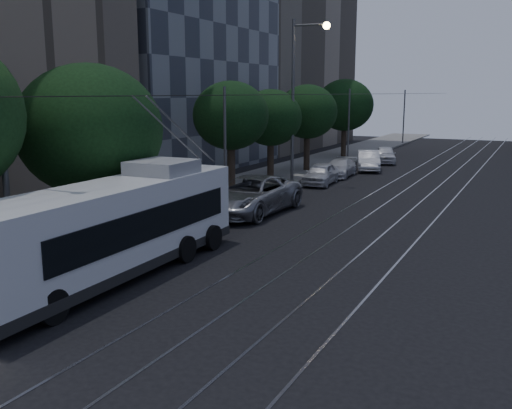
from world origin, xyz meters
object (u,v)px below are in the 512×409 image
at_px(car_white_d, 385,155).
at_px(streetlamp_near, 8,97).
at_px(trolleybus, 114,228).
at_px(car_white_a, 321,174).
at_px(pickup_silver, 251,195).
at_px(car_white_c, 369,161).
at_px(car_white_b, 340,168).
at_px(streetlamp_far, 299,86).

height_order(car_white_d, streetlamp_near, streetlamp_near).
distance_m(trolleybus, car_white_a, 20.20).
bearing_deg(trolleybus, car_white_d, 88.33).
height_order(pickup_silver, car_white_a, pickup_silver).
bearing_deg(car_white_c, streetlamp_near, -113.06).
bearing_deg(streetlamp_near, car_white_b, 85.95).
bearing_deg(pickup_silver, streetlamp_near, -97.74).
bearing_deg(car_white_b, trolleybus, -92.14).
xyz_separation_m(trolleybus, streetlamp_near, (-2.50, -1.46, 4.00)).
bearing_deg(streetlamp_far, pickup_silver, -80.77).
height_order(car_white_a, car_white_c, car_white_c).
height_order(pickup_silver, streetlamp_far, streetlamp_far).
relative_size(trolleybus, car_white_a, 2.85).
relative_size(trolleybus, streetlamp_near, 1.25).
height_order(pickup_silver, car_white_b, pickup_silver).
distance_m(car_white_a, car_white_b, 3.87).
xyz_separation_m(car_white_b, car_white_d, (0.89, 9.02, 0.08)).
bearing_deg(streetlamp_far, car_white_a, 6.75).
distance_m(trolleybus, car_white_c, 28.09).
bearing_deg(car_white_a, trolleybus, -93.10).
bearing_deg(pickup_silver, car_white_c, 89.02).
height_order(trolleybus, car_white_b, trolleybus).
bearing_deg(trolleybus, car_white_c, 88.27).
xyz_separation_m(pickup_silver, streetlamp_near, (-1.93, -11.87, 4.68)).
xyz_separation_m(car_white_a, car_white_c, (0.85, 7.91, 0.05)).
height_order(pickup_silver, streetlamp_near, streetlamp_near).
bearing_deg(trolleybus, streetlamp_far, 94.74).
distance_m(car_white_b, streetlamp_near, 26.05).
xyz_separation_m(pickup_silver, car_white_d, (0.77, 22.65, -0.20)).
height_order(car_white_a, streetlamp_far, streetlamp_far).
bearing_deg(car_white_c, car_white_b, -120.29).
bearing_deg(trolleybus, pickup_silver, 91.79).
relative_size(car_white_b, car_white_d, 1.04).
bearing_deg(car_white_b, streetlamp_near, -97.84).
height_order(car_white_c, car_white_d, car_white_c).
relative_size(streetlamp_near, streetlamp_far, 0.91).
xyz_separation_m(streetlamp_near, streetlamp_far, (0.37, 21.46, 0.52)).
relative_size(pickup_silver, car_white_b, 1.52).
height_order(car_white_a, car_white_b, car_white_a).
bearing_deg(car_white_b, car_white_d, 80.57).
bearing_deg(car_white_a, car_white_b, 85.60).
distance_m(car_white_a, streetlamp_near, 22.26).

